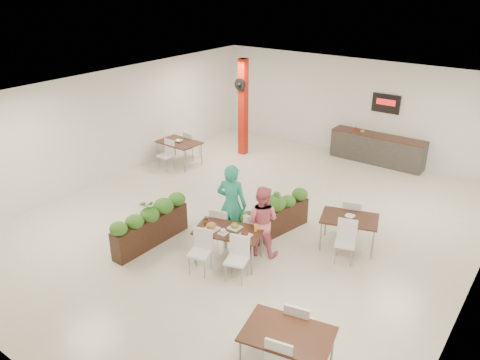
# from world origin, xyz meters

# --- Properties ---
(ground) EXTENTS (12.00, 12.00, 0.00)m
(ground) POSITION_xyz_m (0.00, 0.00, 0.00)
(ground) COLOR beige
(ground) RESTS_ON ground
(room_shell) EXTENTS (10.10, 12.10, 3.22)m
(room_shell) POSITION_xyz_m (0.00, 0.00, 2.01)
(room_shell) COLOR white
(room_shell) RESTS_ON ground
(red_column) EXTENTS (0.40, 0.41, 3.20)m
(red_column) POSITION_xyz_m (-3.00, 3.79, 1.64)
(red_column) COLOR #A81A0B
(red_column) RESTS_ON ground
(service_counter) EXTENTS (3.00, 0.64, 2.20)m
(service_counter) POSITION_xyz_m (1.00, 5.65, 0.49)
(service_counter) COLOR #2D2A28
(service_counter) RESTS_ON ground
(main_table) EXTENTS (1.63, 1.90, 0.92)m
(main_table) POSITION_xyz_m (0.55, -1.69, 0.64)
(main_table) COLOR black
(main_table) RESTS_ON ground
(diner_man) EXTENTS (0.80, 0.63, 1.91)m
(diner_man) POSITION_xyz_m (0.15, -1.03, 0.95)
(diner_man) COLOR #239B7B
(diner_man) RESTS_ON ground
(diner_woman) EXTENTS (0.92, 0.80, 1.60)m
(diner_woman) POSITION_xyz_m (0.95, -1.03, 0.80)
(diner_woman) COLOR #ED6982
(diner_woman) RESTS_ON ground
(planter_left) EXTENTS (0.44, 2.13, 1.12)m
(planter_left) POSITION_xyz_m (-1.27, -2.18, 0.53)
(planter_left) COLOR black
(planter_left) RESTS_ON ground
(planter_right) EXTENTS (0.76, 2.03, 1.08)m
(planter_right) POSITION_xyz_m (0.76, -0.15, 0.51)
(planter_right) COLOR black
(planter_right) RESTS_ON ground
(side_table_a) EXTENTS (1.37, 1.64, 0.92)m
(side_table_a) POSITION_xyz_m (-4.10, 1.82, 0.64)
(side_table_a) COLOR black
(side_table_a) RESTS_ON ground
(side_table_b) EXTENTS (1.42, 1.67, 0.92)m
(side_table_b) POSITION_xyz_m (2.39, 0.31, 0.63)
(side_table_b) COLOR black
(side_table_b) RESTS_ON ground
(side_table_c) EXTENTS (1.50, 1.67, 0.92)m
(side_table_c) POSITION_xyz_m (3.14, -3.60, 0.64)
(side_table_c) COLOR black
(side_table_c) RESTS_ON ground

